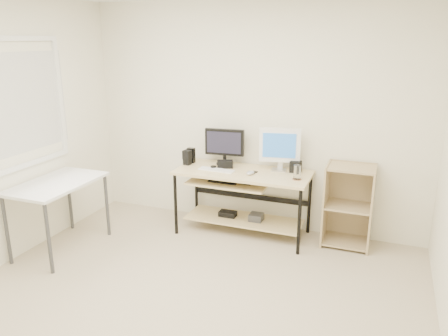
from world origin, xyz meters
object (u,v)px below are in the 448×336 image
side_table (57,189)px  white_imac (280,146)px  shelf_unit (349,205)px  audio_controller (191,155)px  desk (241,189)px  black_monitor (225,144)px

side_table → white_imac: (2.05, 1.23, 0.36)m
side_table → shelf_unit: shelf_unit is taller
side_table → audio_controller: size_ratio=5.62×
desk → black_monitor: (-0.27, 0.18, 0.45)m
desk → white_imac: white_imac is taller
desk → audio_controller: (-0.67, 0.12, 0.30)m
desk → white_imac: bearing=22.8°
shelf_unit → audio_controller: bearing=-178.7°
white_imac → audio_controller: white_imac is taller
white_imac → black_monitor: bearing=168.0°
black_monitor → white_imac: bearing=-7.0°
black_monitor → white_imac: 0.66m
desk → audio_controller: bearing=169.9°
side_table → black_monitor: 1.89m
white_imac → side_table: bearing=-159.8°
black_monitor → audio_controller: (-0.40, -0.06, -0.15)m
black_monitor → white_imac: size_ratio=0.96×
black_monitor → white_imac: white_imac is taller
desk → audio_controller: 0.74m
black_monitor → desk: bearing=-39.8°
white_imac → desk: bearing=-167.9°
white_imac → shelf_unit: bearing=-11.0°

